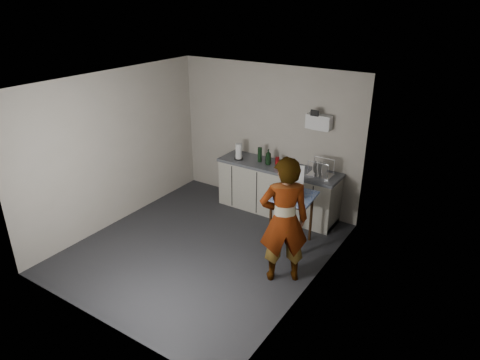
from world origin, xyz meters
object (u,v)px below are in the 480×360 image
Objects in this scene: bakery_box at (293,188)px; dish_rack at (320,172)px; kitchen_counter at (278,191)px; standing_man at (284,221)px; paper_towel at (239,152)px; soda_can at (277,161)px; soap_bottle at (268,157)px; dark_bottle at (260,155)px; side_table at (292,202)px.

dish_rack is at bearing 60.09° from bakery_box.
kitchen_counter is 1.23× the size of standing_man.
kitchen_counter is at bearing 7.48° from paper_towel.
standing_man is 2.05m from soda_can.
soap_bottle is at bearing -147.92° from soda_can.
bakery_box reaches higher than kitchen_counter.
paper_towel reaches higher than dark_bottle.
dark_bottle is 0.62× the size of bakery_box.
bakery_box reaches higher than soda_can.
soda_can is (0.13, 0.08, -0.07)m from soap_bottle.
dark_bottle is at bearing -171.99° from soda_can.
soda_can is at bearing 108.16° from bakery_box.
standing_man is (1.00, -1.70, 0.49)m from kitchen_counter.
standing_man is 1.72m from dish_rack.
soda_can is at bearing 176.82° from dish_rack.
kitchen_counter is at bearing -0.31° from dark_bottle.
soda_can is at bearing 11.84° from paper_towel.
bakery_box reaches higher than soap_bottle.
paper_towel is at bearing -172.52° from kitchen_counter.
dark_bottle is at bearing 169.22° from soap_bottle.
dish_rack is 0.81m from bakery_box.
side_table is 1.18m from soda_can.
dish_rack is at bearing 0.17° from kitchen_counter.
soap_bottle is 0.20m from dark_bottle.
kitchen_counter is at bearing 124.31° from side_table.
soap_bottle is 0.59m from paper_towel.
soda_can is 0.32× the size of bakery_box.
dish_rack is at bearing 2.23° from soap_bottle.
kitchen_counter is 2.61× the size of side_table.
standing_man is 13.54× the size of soda_can.
paper_towel is at bearing -78.34° from standing_man.
soap_bottle is (-1.19, 1.67, 0.14)m from standing_man.
paper_towel is at bearing -164.95° from dark_bottle.
standing_man reaches higher than side_table.
bakery_box reaches higher than side_table.
soap_bottle is 0.66× the size of bakery_box.
soda_can is at bearing 139.30° from kitchen_counter.
side_table is 2.92× the size of paper_towel.
soda_can is (-0.06, 0.05, 0.55)m from kitchen_counter.
side_table is 3.04× the size of soap_bottle.
dark_bottle is at bearing 120.34° from bakery_box.
standing_man is 2.06m from soap_bottle.
kitchen_counter reaches higher than side_table.
soap_bottle reaches higher than side_table.
dark_bottle reaches higher than soda_can.
dish_rack reaches higher than kitchen_counter.
side_table is 1.40m from dark_bottle.
paper_towel reaches higher than soap_bottle.
dark_bottle is (-1.08, 0.84, 0.29)m from side_table.
soap_bottle is at bearing 6.47° from paper_towel.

